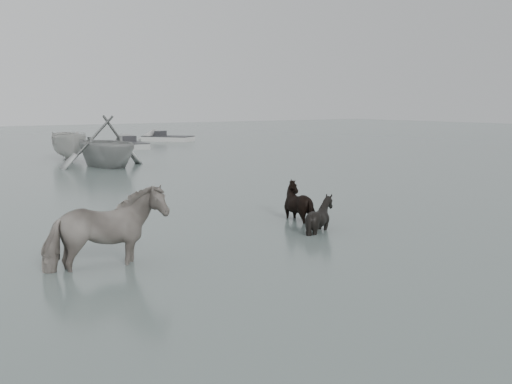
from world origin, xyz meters
TOP-DOWN VIEW (x-y plane):
  - ground at (0.00, 0.00)m, footprint 140.00×140.00m
  - pony_pinto at (-3.82, -0.05)m, footprint 2.22×1.15m
  - pony_dark at (2.16, 1.65)m, footprint 1.46×1.57m
  - pony_black at (1.55, 0.32)m, footprint 1.31×1.22m
  - rowboat_trail at (3.12, 17.01)m, footprint 4.75×5.28m
  - boat_small at (2.91, 21.32)m, footprint 2.44×4.50m
  - skiff_port at (8.98, 27.56)m, footprint 2.37×5.24m
  - skiff_star at (14.42, 32.77)m, footprint 4.32×5.13m

SIDE VIEW (x-z plane):
  - ground at x=0.00m, z-range 0.00..0.00m
  - skiff_port at x=8.98m, z-range 0.00..0.75m
  - skiff_star at x=14.42m, z-range 0.00..0.75m
  - pony_black at x=1.55m, z-range 0.00..1.20m
  - pony_dark at x=2.16m, z-range 0.00..1.29m
  - boat_small at x=2.91m, z-range 0.00..1.64m
  - pony_pinto at x=-3.82m, z-range 0.00..1.81m
  - rowboat_trail at x=3.12m, z-range 0.00..2.48m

